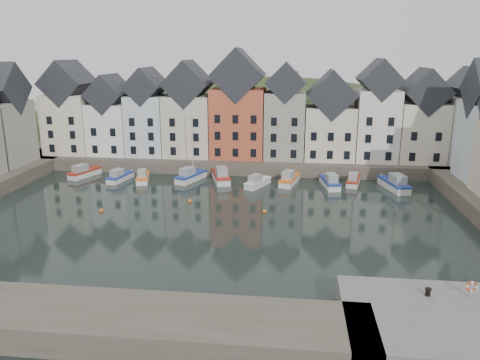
% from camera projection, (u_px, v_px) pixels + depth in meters
% --- Properties ---
extents(ground, '(260.00, 260.00, 0.00)m').
position_uv_depth(ground, '(209.00, 225.00, 53.22)').
color(ground, black).
rests_on(ground, ground).
extents(far_quay, '(90.00, 16.00, 2.00)m').
position_uv_depth(far_quay, '(239.00, 159.00, 81.70)').
color(far_quay, '#4D463B').
rests_on(far_quay, ground).
extents(near_quay, '(18.00, 10.00, 2.00)m').
position_uv_depth(near_quay, '(479.00, 330.00, 31.37)').
color(near_quay, '#60605E').
rests_on(near_quay, ground).
extents(near_wall, '(50.00, 6.00, 2.00)m').
position_uv_depth(near_wall, '(14.00, 316.00, 32.97)').
color(near_wall, '#4D463B').
rests_on(near_wall, ground).
extents(hillside, '(153.60, 70.40, 64.00)m').
position_uv_depth(hillside, '(252.00, 213.00, 111.62)').
color(hillside, '#24371B').
rests_on(hillside, ground).
extents(far_terrace, '(72.37, 8.16, 17.78)m').
position_uv_depth(far_terrace, '(257.00, 116.00, 77.35)').
color(far_terrace, '#F0E3C9').
rests_on(far_terrace, far_quay).
extents(mooring_buoys, '(20.50, 5.50, 0.50)m').
position_uv_depth(mooring_buoys, '(185.00, 208.00, 58.73)').
color(mooring_buoys, orange).
rests_on(mooring_buoys, ground).
extents(boat_a, '(3.73, 6.15, 2.26)m').
position_uv_depth(boat_a, '(84.00, 173.00, 73.75)').
color(boat_a, silver).
rests_on(boat_a, ground).
extents(boat_b, '(2.81, 5.73, 2.11)m').
position_uv_depth(boat_b, '(120.00, 177.00, 71.39)').
color(boat_b, silver).
rests_on(boat_b, ground).
extents(boat_c, '(3.04, 5.88, 2.16)m').
position_uv_depth(boat_c, '(143.00, 177.00, 71.09)').
color(boat_c, silver).
rests_on(boat_c, ground).
extents(boat_d, '(4.16, 6.60, 12.09)m').
position_uv_depth(boat_d, '(190.00, 176.00, 71.35)').
color(boat_d, silver).
rests_on(boat_d, ground).
extents(boat_e, '(3.96, 7.02, 2.57)m').
position_uv_depth(boat_e, '(221.00, 176.00, 71.09)').
color(boat_e, silver).
rests_on(boat_e, ground).
extents(boat_f, '(3.78, 5.61, 2.07)m').
position_uv_depth(boat_f, '(257.00, 182.00, 68.38)').
color(boat_f, silver).
rests_on(boat_f, ground).
extents(boat_g, '(3.29, 6.50, 2.39)m').
position_uv_depth(boat_g, '(289.00, 179.00, 69.68)').
color(boat_g, silver).
rests_on(boat_g, ground).
extents(boat_h, '(2.86, 6.29, 2.33)m').
position_uv_depth(boat_h, '(330.00, 182.00, 68.12)').
color(boat_h, silver).
rests_on(boat_h, ground).
extents(boat_i, '(2.78, 5.65, 2.08)m').
position_uv_depth(boat_i, '(353.00, 181.00, 69.33)').
color(boat_i, silver).
rests_on(boat_i, ground).
extents(boat_j, '(3.76, 7.16, 2.63)m').
position_uv_depth(boat_j, '(395.00, 184.00, 66.83)').
color(boat_j, silver).
rests_on(boat_j, ground).
extents(mooring_bollard, '(0.48, 0.48, 0.56)m').
position_uv_depth(mooring_bollard, '(428.00, 292.00, 33.72)').
color(mooring_bollard, black).
rests_on(mooring_bollard, near_quay).
extents(life_ring_post, '(0.80, 0.17, 1.30)m').
position_uv_depth(life_ring_post, '(471.00, 287.00, 33.30)').
color(life_ring_post, gray).
rests_on(life_ring_post, near_quay).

